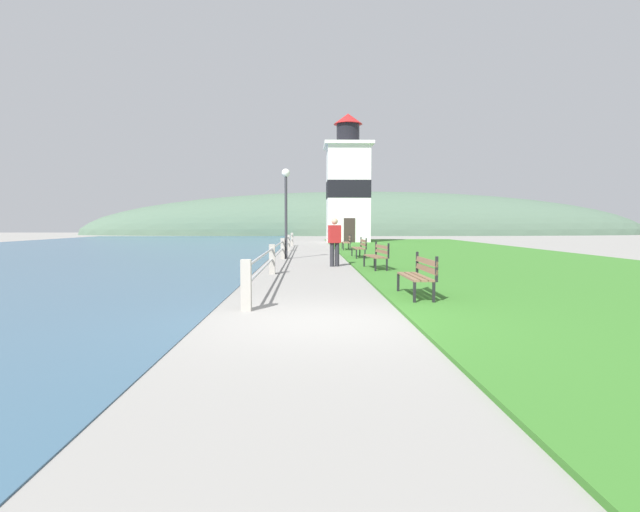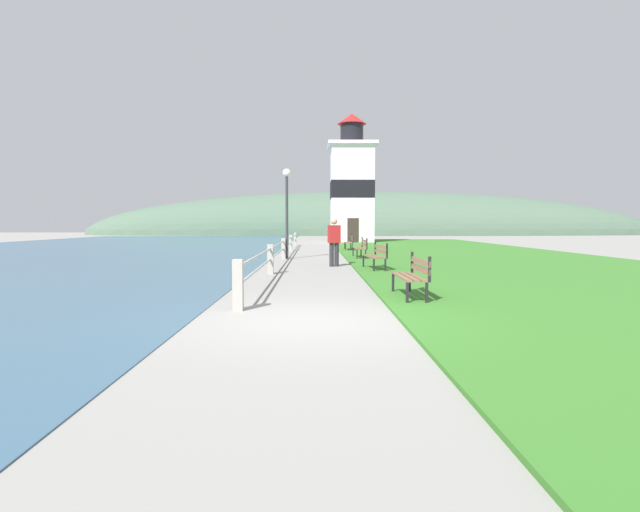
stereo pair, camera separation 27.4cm
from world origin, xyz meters
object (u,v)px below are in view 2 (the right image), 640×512
lighthouse (352,187)px  lamp_post (287,197)px  park_bench_midway (377,254)px  park_bench_by_lighthouse (350,241)px  park_bench_near (413,274)px  park_bench_far (361,247)px  person_strolling (334,240)px

lighthouse → lamp_post: size_ratio=2.67×
park_bench_midway → park_bench_by_lighthouse: 12.25m
park_bench_near → park_bench_by_lighthouse: 18.59m
park_bench_midway → park_bench_far: (0.01, 5.65, 0.00)m
park_bench_by_lighthouse → park_bench_near: bearing=91.7°
park_bench_far → park_bench_by_lighthouse: (-0.04, 6.60, 0.00)m
park_bench_midway → person_strolling: (-1.35, 1.58, 0.42)m
park_bench_far → lighthouse: 19.76m
park_bench_midway → lighthouse: lighthouse is taller
park_bench_near → park_bench_midway: bearing=-91.0°
park_bench_near → park_bench_far: same height
park_bench_far → lighthouse: bearing=-94.0°
park_bench_near → park_bench_far: bearing=-91.0°
lamp_post → person_strolling: bearing=-63.7°
park_bench_by_lighthouse → person_strolling: (-1.33, -10.67, 0.41)m
park_bench_far → park_bench_by_lighthouse: same height
park_bench_by_lighthouse → park_bench_far: bearing=92.1°
park_bench_midway → park_bench_near: bearing=83.4°
park_bench_midway → park_bench_by_lighthouse: (-0.03, 12.25, 0.00)m
park_bench_near → person_strolling: size_ratio=0.94×
park_bench_near → park_bench_midway: (0.03, 6.34, 0.00)m
park_bench_near → person_strolling: person_strolling is taller
park_bench_far → park_bench_by_lighthouse: bearing=-90.7°
park_bench_far → lamp_post: size_ratio=0.47×
park_bench_by_lighthouse → lighthouse: bearing=-92.9°
park_bench_near → lamp_post: 12.47m
park_bench_by_lighthouse → person_strolling: 10.76m
park_bench_by_lighthouse → lighthouse: lighthouse is taller
park_bench_by_lighthouse → lamp_post: 7.81m
person_strolling → park_bench_midway: bearing=-156.7°
park_bench_near → lighthouse: size_ratio=0.16×
lamp_post → park_bench_by_lighthouse: bearing=64.2°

